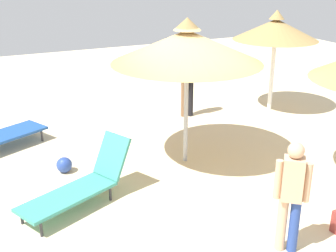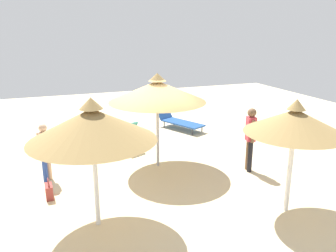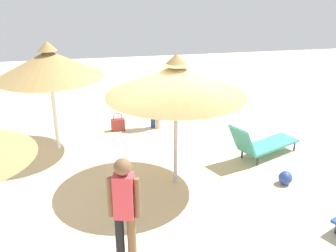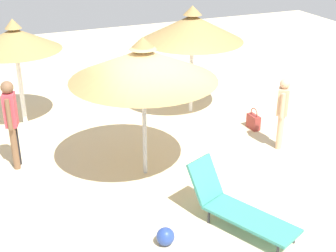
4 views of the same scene
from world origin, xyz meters
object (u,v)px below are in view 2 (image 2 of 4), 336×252
lounge_chair_near_left (177,120)px  beach_ball (151,137)px  lounge_chair_back (116,135)px  person_standing_far_right (45,149)px  handbag (49,191)px  parasol_umbrella_far_left (157,91)px  parasol_umbrella_edge (92,125)px  person_standing_center (250,135)px  parasol_umbrella_front (295,121)px

lounge_chair_near_left → beach_ball: (1.47, 1.13, -0.20)m
lounge_chair_back → person_standing_far_right: person_standing_far_right is taller
handbag → parasol_umbrella_far_left: bearing=-162.4°
lounge_chair_near_left → person_standing_far_right: 5.96m
parasol_umbrella_far_left → beach_ball: size_ratio=9.42×
beach_ball → person_standing_far_right: bearing=31.2°
parasol_umbrella_edge → lounge_chair_near_left: (-4.07, -5.80, -1.77)m
parasol_umbrella_far_left → person_standing_center: parasol_umbrella_far_left is taller
parasol_umbrella_far_left → lounge_chair_near_left: (-1.95, -3.33, -1.84)m
parasol_umbrella_edge → lounge_chair_back: size_ratio=1.35×
person_standing_far_right → parasol_umbrella_front: bearing=144.7°
parasol_umbrella_far_left → parasol_umbrella_front: 3.81m
parasol_umbrella_far_left → person_standing_far_right: (3.02, -0.07, -1.32)m
parasol_umbrella_front → beach_ball: bearing=-76.5°
lounge_chair_back → parasol_umbrella_front: bearing=114.8°
parasol_umbrella_far_left → parasol_umbrella_edge: (2.12, 2.48, -0.07)m
parasol_umbrella_edge → person_standing_far_right: size_ratio=1.71×
person_standing_far_right → parasol_umbrella_far_left: bearing=178.7°
parasol_umbrella_edge → person_standing_center: bearing=-163.8°
parasol_umbrella_far_left → parasol_umbrella_front: (-1.81, 3.35, -0.16)m
person_standing_center → beach_ball: bearing=-62.5°
handbag → lounge_chair_near_left: bearing=-139.2°
parasol_umbrella_front → parasol_umbrella_far_left: bearing=-61.5°
person_standing_far_right → person_standing_center: 5.43m
parasol_umbrella_edge → person_standing_far_right: parasol_umbrella_edge is taller
parasol_umbrella_edge → person_standing_center: size_ratio=1.47×
lounge_chair_near_left → handbag: 6.56m
lounge_chair_near_left → person_standing_center: (-0.30, 4.53, 0.69)m
parasol_umbrella_edge → person_standing_far_right: 2.97m
lounge_chair_near_left → beach_ball: bearing=37.7°
handbag → beach_ball: (-3.50, -3.15, -0.04)m
person_standing_far_right → person_standing_center: size_ratio=0.86×
parasol_umbrella_edge → lounge_chair_back: 5.16m
lounge_chair_back → handbag: lounge_chair_back is taller
parasol_umbrella_front → lounge_chair_near_left: 6.88m
parasol_umbrella_front → lounge_chair_near_left: bearing=-91.2°
person_standing_center → lounge_chair_near_left: bearing=-86.2°
person_standing_center → handbag: person_standing_center is taller
parasol_umbrella_edge → handbag: bearing=-59.6°
person_standing_far_right → beach_ball: bearing=-148.8°
handbag → beach_ball: size_ratio=1.79×
parasol_umbrella_edge → lounge_chair_near_left: parasol_umbrella_edge is taller
parasol_umbrella_front → person_standing_center: (-0.44, -2.14, -0.99)m
person_standing_far_right → parasol_umbrella_edge: bearing=109.4°
lounge_chair_back → handbag: (2.27, 3.14, -0.18)m
parasol_umbrella_far_left → parasol_umbrella_edge: bearing=49.4°
parasol_umbrella_front → person_standing_center: 2.40m
person_standing_center → beach_ball: 3.93m
parasol_umbrella_front → beach_ball: size_ratio=8.72×
lounge_chair_back → person_standing_far_right: bearing=42.8°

